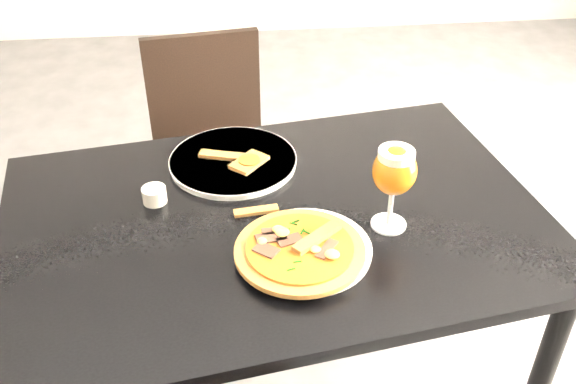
{
  "coord_description": "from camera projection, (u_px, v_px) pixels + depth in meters",
  "views": [
    {
      "loc": [
        -0.25,
        -1.15,
        1.63
      ],
      "look_at": [
        -0.14,
        -0.04,
        0.83
      ],
      "focal_mm": 40.0,
      "sensor_mm": 36.0,
      "label": 1
    }
  ],
  "objects": [
    {
      "name": "crust_scraps",
      "position": [
        240.0,
        160.0,
        1.58
      ],
      "size": [
        0.18,
        0.12,
        0.01
      ],
      "rotation": [
        0.0,
        0.0,
        0.15
      ],
      "color": "brown",
      "rests_on": "plate_second"
    },
    {
      "name": "sauce_cup",
      "position": [
        154.0,
        194.0,
        1.46
      ],
      "size": [
        0.06,
        0.06,
        0.04
      ],
      "color": "beige",
      "rests_on": "dining_table"
    },
    {
      "name": "plate_second",
      "position": [
        233.0,
        161.0,
        1.6
      ],
      "size": [
        0.33,
        0.33,
        0.02
      ],
      "primitive_type": "cylinder",
      "rotation": [
        0.0,
        0.0,
        0.04
      ],
      "color": "white",
      "rests_on": "dining_table"
    },
    {
      "name": "loose_crust",
      "position": [
        256.0,
        211.0,
        1.44
      ],
      "size": [
        0.1,
        0.03,
        0.01
      ],
      "primitive_type": "cube",
      "rotation": [
        0.0,
        0.0,
        0.12
      ],
      "color": "brown",
      "rests_on": "dining_table"
    },
    {
      "name": "plate_main",
      "position": [
        307.0,
        250.0,
        1.33
      ],
      "size": [
        0.27,
        0.27,
        0.01
      ],
      "primitive_type": "cylinder",
      "rotation": [
        0.0,
        0.0,
        0.0
      ],
      "color": "white",
      "rests_on": "dining_table"
    },
    {
      "name": "beer_glass",
      "position": [
        395.0,
        171.0,
        1.32
      ],
      "size": [
        0.09,
        0.09,
        0.2
      ],
      "color": "#B9BEC3",
      "rests_on": "dining_table"
    },
    {
      "name": "chair_far",
      "position": [
        213.0,
        156.0,
        2.15
      ],
      "size": [
        0.45,
        0.45,
        0.86
      ],
      "rotation": [
        0.0,
        0.0,
        0.14
      ],
      "color": "black",
      "rests_on": "ground"
    },
    {
      "name": "pizza",
      "position": [
        300.0,
        249.0,
        1.3
      ],
      "size": [
        0.27,
        0.27,
        0.03
      ],
      "rotation": [
        0.0,
        0.0,
        0.37
      ],
      "color": "brown",
      "rests_on": "plate_main"
    },
    {
      "name": "dining_table",
      "position": [
        276.0,
        246.0,
        1.49
      ],
      "size": [
        1.31,
        0.97,
        0.75
      ],
      "rotation": [
        0.0,
        0.0,
        0.15
      ],
      "color": "black",
      "rests_on": "ground"
    }
  ]
}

